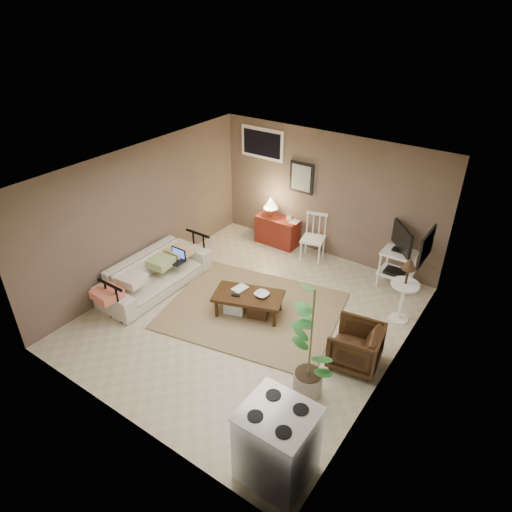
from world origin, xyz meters
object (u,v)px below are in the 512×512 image
Objects in this scene: tv_stand at (399,256)px; spindle_chair at (313,239)px; sofa at (155,268)px; potted_plant at (311,341)px; coffee_table at (248,303)px; armchair at (356,344)px; red_console at (277,228)px; stove at (277,444)px; side_table at (406,282)px.

spindle_chair is at bearing 179.25° from tv_stand.
potted_plant is at bearing -100.04° from sofa.
armchair reaches higher than coffee_table.
red_console is at bearing -138.68° from armchair.
spindle_chair is at bearing -148.43° from armchair.
red_console is at bearing 122.65° from stove.
sofa reaches higher than armchair.
spindle_chair is at bearing -7.42° from red_console.
coffee_table is 2.14m from spindle_chair.
sofa is 4.11m from side_table.
coffee_table is 2.81m from stove.
sofa is 3.43m from potted_plant.
tv_stand is 4.20m from stove.
armchair is 1.05m from potted_plant.
tv_stand is at bearing -54.56° from sofa.
side_table is at bearing -64.82° from tv_stand.
tv_stand is 3.02m from potted_plant.
armchair is at bearing -39.77° from red_console.
tv_stand is (2.54, -0.14, 0.27)m from red_console.
potted_plant is (1.59, -0.90, 0.66)m from coffee_table.
stove is at bearing -76.54° from potted_plant.
sofa is at bearing -108.42° from red_console.
side_table is 1.37m from armchair.
sofa is 3.03× the size of armchair.
red_console is at bearing -18.42° from sofa.
stove is (1.87, -2.08, 0.25)m from coffee_table.
potted_plant reaches higher than red_console.
sofa is 1.76× the size of tv_stand.
red_console reaches higher than stove.
tv_stand is 1.22× the size of stove.
side_table reaches higher than armchair.
potted_plant is (-0.05, -3.01, 0.27)m from tv_stand.
sofa is 4.17m from tv_stand.
stove reaches higher than spindle_chair.
spindle_chair is at bearing 90.05° from coffee_table.
spindle_chair is (1.75, 2.44, 0.03)m from sofa.
potted_plant is at bearing -62.26° from spindle_chair.
side_table is at bearing -18.64° from red_console.
coffee_table is at bearing -100.41° from armchair.
red_console is at bearing 176.88° from tv_stand.
sofa is at bearing -170.06° from coffee_table.
potted_plant reaches higher than side_table.
coffee_table is at bearing 150.54° from potted_plant.
red_console is at bearing 128.38° from potted_plant.
stove reaches higher than sofa.
red_console is 1.04× the size of stove.
coffee_table is 2.45m from side_table.
coffee_table is 1.26× the size of stove.
coffee_table is at bearing -148.46° from side_table.
tv_stand is (3.39, 2.41, 0.22)m from sofa.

